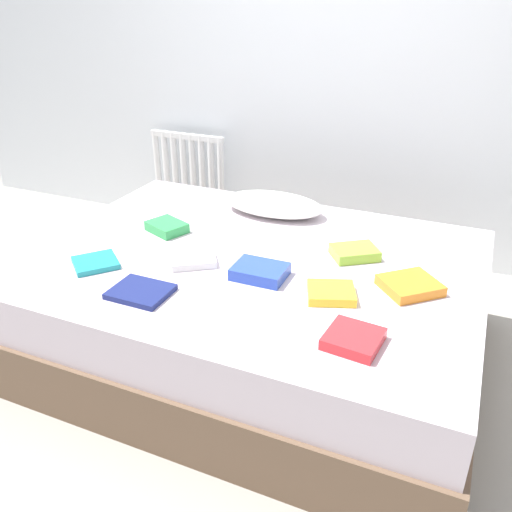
{
  "coord_description": "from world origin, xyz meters",
  "views": [
    {
      "loc": [
        0.86,
        -1.92,
        1.56
      ],
      "look_at": [
        0.0,
        0.05,
        0.48
      ],
      "focal_mm": 37.33,
      "sensor_mm": 36.0,
      "label": 1
    }
  ],
  "objects_px": {
    "textbook_yellow": "(331,293)",
    "textbook_orange": "(410,285)",
    "textbook_white": "(193,260)",
    "bed": "(252,305)",
    "textbook_lime": "(355,252)",
    "pillow": "(274,204)",
    "radiator": "(189,176)",
    "textbook_blue": "(260,272)",
    "textbook_green": "(167,227)",
    "textbook_navy": "(141,292)",
    "textbook_teal": "(95,263)",
    "textbook_red": "(353,339)"
  },
  "relations": [
    {
      "from": "textbook_yellow",
      "to": "textbook_lime",
      "type": "relative_size",
      "value": 0.93
    },
    {
      "from": "bed",
      "to": "textbook_teal",
      "type": "height_order",
      "value": "textbook_teal"
    },
    {
      "from": "textbook_white",
      "to": "textbook_yellow",
      "type": "distance_m",
      "value": 0.63
    },
    {
      "from": "textbook_teal",
      "to": "radiator",
      "type": "bearing_deg",
      "value": 146.32
    },
    {
      "from": "bed",
      "to": "textbook_yellow",
      "type": "relative_size",
      "value": 11.16
    },
    {
      "from": "textbook_teal",
      "to": "textbook_lime",
      "type": "relative_size",
      "value": 0.92
    },
    {
      "from": "bed",
      "to": "textbook_blue",
      "type": "bearing_deg",
      "value": -55.48
    },
    {
      "from": "textbook_navy",
      "to": "textbook_orange",
      "type": "distance_m",
      "value": 1.05
    },
    {
      "from": "textbook_green",
      "to": "textbook_red",
      "type": "distance_m",
      "value": 1.2
    },
    {
      "from": "textbook_white",
      "to": "textbook_green",
      "type": "xyz_separation_m",
      "value": [
        -0.28,
        0.24,
        0.01
      ]
    },
    {
      "from": "radiator",
      "to": "pillow",
      "type": "distance_m",
      "value": 1.16
    },
    {
      "from": "radiator",
      "to": "pillow",
      "type": "bearing_deg",
      "value": -36.8
    },
    {
      "from": "bed",
      "to": "textbook_lime",
      "type": "height_order",
      "value": "textbook_lime"
    },
    {
      "from": "bed",
      "to": "textbook_navy",
      "type": "height_order",
      "value": "textbook_navy"
    },
    {
      "from": "pillow",
      "to": "textbook_blue",
      "type": "xyz_separation_m",
      "value": [
        0.21,
        -0.67,
        -0.03
      ]
    },
    {
      "from": "textbook_blue",
      "to": "bed",
      "type": "bearing_deg",
      "value": 123.83
    },
    {
      "from": "textbook_blue",
      "to": "textbook_navy",
      "type": "bearing_deg",
      "value": -140.24
    },
    {
      "from": "pillow",
      "to": "textbook_green",
      "type": "bearing_deg",
      "value": -132.38
    },
    {
      "from": "pillow",
      "to": "textbook_teal",
      "type": "bearing_deg",
      "value": -119.25
    },
    {
      "from": "bed",
      "to": "textbook_white",
      "type": "relative_size",
      "value": 10.52
    },
    {
      "from": "textbook_orange",
      "to": "textbook_green",
      "type": "relative_size",
      "value": 1.14
    },
    {
      "from": "pillow",
      "to": "textbook_yellow",
      "type": "relative_size",
      "value": 2.98
    },
    {
      "from": "bed",
      "to": "textbook_red",
      "type": "bearing_deg",
      "value": -38.47
    },
    {
      "from": "bed",
      "to": "textbook_green",
      "type": "bearing_deg",
      "value": 170.06
    },
    {
      "from": "textbook_navy",
      "to": "textbook_green",
      "type": "relative_size",
      "value": 1.23
    },
    {
      "from": "textbook_lime",
      "to": "textbook_navy",
      "type": "bearing_deg",
      "value": -171.7
    },
    {
      "from": "textbook_green",
      "to": "pillow",
      "type": "bearing_deg",
      "value": 69.76
    },
    {
      "from": "textbook_white",
      "to": "textbook_green",
      "type": "relative_size",
      "value": 1.04
    },
    {
      "from": "textbook_green",
      "to": "textbook_lime",
      "type": "xyz_separation_m",
      "value": [
        0.91,
        0.09,
        -0.0
      ]
    },
    {
      "from": "textbook_yellow",
      "to": "textbook_orange",
      "type": "bearing_deg",
      "value": 12.48
    },
    {
      "from": "textbook_orange",
      "to": "textbook_lime",
      "type": "height_order",
      "value": "textbook_lime"
    },
    {
      "from": "pillow",
      "to": "textbook_orange",
      "type": "distance_m",
      "value": 0.95
    },
    {
      "from": "textbook_yellow",
      "to": "textbook_lime",
      "type": "distance_m",
      "value": 0.37
    },
    {
      "from": "textbook_navy",
      "to": "textbook_white",
      "type": "xyz_separation_m",
      "value": [
        0.05,
        0.31,
        0.0
      ]
    },
    {
      "from": "textbook_orange",
      "to": "textbook_navy",
      "type": "bearing_deg",
      "value": 162.75
    },
    {
      "from": "bed",
      "to": "textbook_white",
      "type": "distance_m",
      "value": 0.37
    },
    {
      "from": "bed",
      "to": "radiator",
      "type": "height_order",
      "value": "radiator"
    },
    {
      "from": "pillow",
      "to": "textbook_teal",
      "type": "distance_m",
      "value": 0.98
    },
    {
      "from": "textbook_blue",
      "to": "textbook_lime",
      "type": "relative_size",
      "value": 1.11
    },
    {
      "from": "textbook_red",
      "to": "textbook_navy",
      "type": "bearing_deg",
      "value": -173.53
    },
    {
      "from": "textbook_yellow",
      "to": "textbook_teal",
      "type": "bearing_deg",
      "value": 167.83
    },
    {
      "from": "bed",
      "to": "textbook_lime",
      "type": "relative_size",
      "value": 10.37
    },
    {
      "from": "bed",
      "to": "pillow",
      "type": "relative_size",
      "value": 3.74
    },
    {
      "from": "pillow",
      "to": "textbook_yellow",
      "type": "bearing_deg",
      "value": -53.51
    },
    {
      "from": "textbook_orange",
      "to": "textbook_green",
      "type": "distance_m",
      "value": 1.18
    },
    {
      "from": "textbook_yellow",
      "to": "textbook_red",
      "type": "distance_m",
      "value": 0.31
    },
    {
      "from": "textbook_navy",
      "to": "pillow",
      "type": "bearing_deg",
      "value": 80.81
    },
    {
      "from": "radiator",
      "to": "textbook_blue",
      "type": "height_order",
      "value": "radiator"
    },
    {
      "from": "bed",
      "to": "textbook_blue",
      "type": "height_order",
      "value": "textbook_blue"
    },
    {
      "from": "textbook_orange",
      "to": "textbook_yellow",
      "type": "distance_m",
      "value": 0.32
    }
  ]
}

